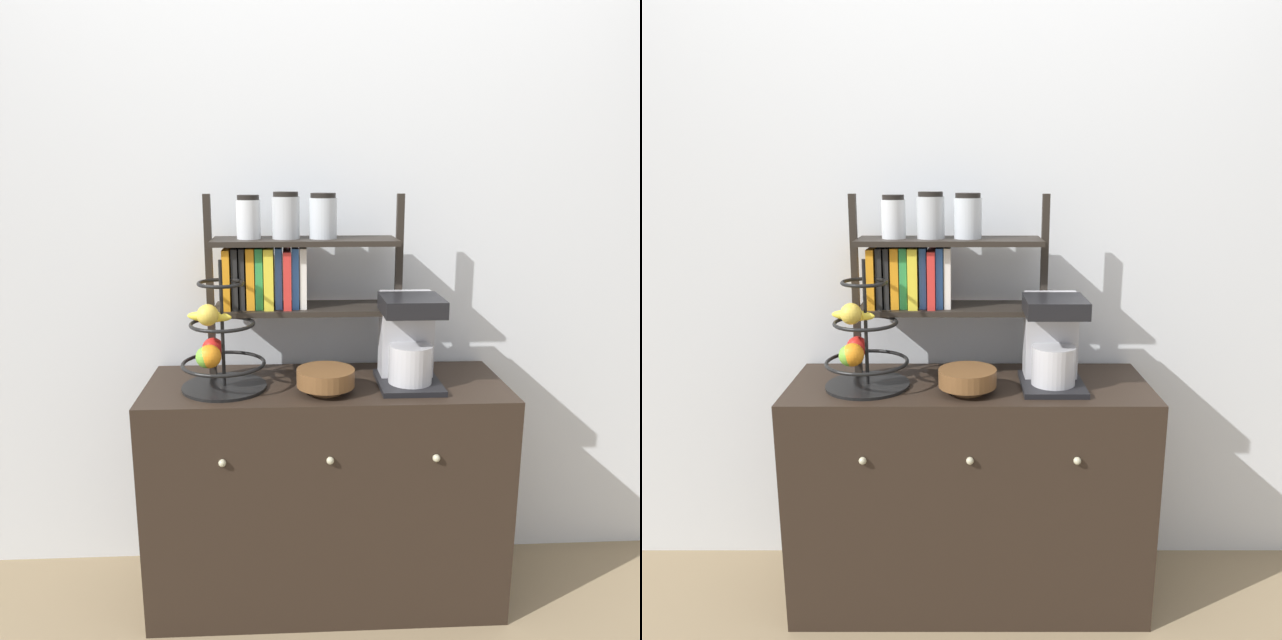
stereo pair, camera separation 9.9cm
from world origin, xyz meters
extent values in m
plane|color=#847051|center=(0.00, 0.00, 0.00)|extent=(12.00, 12.00, 0.00)
cube|color=silver|center=(0.00, 0.49, 1.30)|extent=(7.00, 0.05, 2.60)
cube|color=black|center=(0.00, 0.22, 0.40)|extent=(1.21, 0.44, 0.80)
sphere|color=#B2AD8C|center=(-0.33, -0.01, 0.62)|extent=(0.02, 0.02, 0.02)
sphere|color=#B2AD8C|center=(0.00, -0.01, 0.62)|extent=(0.02, 0.02, 0.02)
sphere|color=#B2AD8C|center=(0.33, -0.01, 0.62)|extent=(0.02, 0.02, 0.02)
cube|color=black|center=(0.27, 0.19, 0.81)|extent=(0.21, 0.25, 0.02)
cube|color=#B7B7BC|center=(0.27, 0.25, 0.96)|extent=(0.17, 0.10, 0.29)
cylinder|color=#B7B7BC|center=(0.27, 0.16, 0.88)|extent=(0.14, 0.14, 0.13)
cube|color=black|center=(0.27, 0.17, 1.08)|extent=(0.20, 0.20, 0.05)
cylinder|color=black|center=(-0.34, 0.19, 0.80)|extent=(0.28, 0.28, 0.01)
cylinder|color=black|center=(-0.34, 0.19, 1.02)|extent=(0.01, 0.01, 0.42)
torus|color=black|center=(-0.34, 0.19, 0.88)|extent=(0.28, 0.28, 0.01)
torus|color=black|center=(-0.34, 0.19, 1.02)|extent=(0.21, 0.21, 0.01)
torus|color=black|center=(-0.34, 0.19, 1.15)|extent=(0.15, 0.15, 0.01)
sphere|color=red|center=(-0.38, 0.24, 0.92)|extent=(0.07, 0.07, 0.07)
sphere|color=#6BAD33|center=(-0.39, 0.14, 0.92)|extent=(0.07, 0.07, 0.07)
sphere|color=orange|center=(-0.38, 0.14, 0.92)|extent=(0.08, 0.08, 0.08)
ellipsoid|color=yellow|center=(-0.38, 0.20, 1.04)|extent=(0.15, 0.07, 0.04)
sphere|color=gold|center=(-0.38, 0.16, 1.05)|extent=(0.07, 0.07, 0.07)
cylinder|color=brown|center=(-0.01, 0.12, 0.81)|extent=(0.10, 0.10, 0.02)
cylinder|color=brown|center=(-0.01, 0.12, 0.85)|extent=(0.19, 0.19, 0.06)
cube|color=black|center=(-0.39, 0.32, 1.11)|extent=(0.02, 0.02, 0.63)
cube|color=black|center=(0.26, 0.32, 1.11)|extent=(0.02, 0.02, 0.63)
cube|color=black|center=(-0.07, 0.32, 1.04)|extent=(0.62, 0.20, 0.02)
cube|color=black|center=(-0.07, 0.32, 1.27)|extent=(0.62, 0.20, 0.02)
cube|color=orange|center=(-0.33, 0.32, 1.15)|extent=(0.02, 0.16, 0.20)
cube|color=black|center=(-0.30, 0.32, 1.15)|extent=(0.02, 0.15, 0.20)
cube|color=black|center=(-0.28, 0.32, 1.15)|extent=(0.02, 0.14, 0.20)
cube|color=orange|center=(-0.25, 0.32, 1.15)|extent=(0.03, 0.13, 0.20)
cube|color=#2D8C47|center=(-0.22, 0.32, 1.15)|extent=(0.02, 0.13, 0.20)
cube|color=yellow|center=(-0.19, 0.32, 1.15)|extent=(0.03, 0.16, 0.20)
cube|color=#2D599E|center=(-0.16, 0.32, 1.15)|extent=(0.02, 0.12, 0.20)
cube|color=red|center=(-0.13, 0.32, 1.14)|extent=(0.03, 0.16, 0.19)
cube|color=#2D599E|center=(-0.10, 0.32, 1.15)|extent=(0.02, 0.13, 0.20)
cube|color=white|center=(-0.07, 0.32, 1.15)|extent=(0.02, 0.12, 0.20)
cylinder|color=silver|center=(-0.25, 0.32, 1.34)|extent=(0.08, 0.08, 0.13)
cylinder|color=black|center=(-0.25, 0.32, 1.41)|extent=(0.07, 0.07, 0.02)
cylinder|color=#ADB2B7|center=(-0.13, 0.32, 1.35)|extent=(0.09, 0.09, 0.14)
cylinder|color=black|center=(-0.13, 0.32, 1.42)|extent=(0.08, 0.08, 0.02)
cylinder|color=silver|center=(-0.01, 0.32, 1.35)|extent=(0.09, 0.09, 0.13)
cylinder|color=black|center=(-0.01, 0.32, 1.42)|extent=(0.08, 0.08, 0.02)
camera|label=1|loc=(-0.12, -1.78, 1.49)|focal=35.00mm
camera|label=2|loc=(-0.02, -1.78, 1.49)|focal=35.00mm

